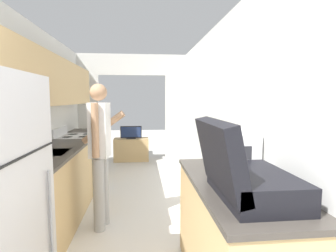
{
  "coord_description": "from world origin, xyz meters",
  "views": [
    {
      "loc": [
        0.19,
        -0.87,
        1.53
      ],
      "look_at": [
        0.54,
        2.52,
        1.18
      ],
      "focal_mm": 28.0,
      "sensor_mm": 36.0,
      "label": 1
    }
  ],
  "objects_px": {
    "person": "(100,151)",
    "television": "(131,133)",
    "suitcase": "(242,174)",
    "microwave": "(231,149)",
    "range_oven": "(79,162)",
    "tv_cabinet": "(131,149)"
  },
  "relations": [
    {
      "from": "person",
      "to": "microwave",
      "type": "distance_m",
      "value": 1.54
    },
    {
      "from": "suitcase",
      "to": "tv_cabinet",
      "type": "xyz_separation_m",
      "value": [
        -0.87,
        4.98,
        -0.8
      ]
    },
    {
      "from": "person",
      "to": "television",
      "type": "height_order",
      "value": "person"
    },
    {
      "from": "microwave",
      "to": "tv_cabinet",
      "type": "bearing_deg",
      "value": 103.92
    },
    {
      "from": "tv_cabinet",
      "to": "television",
      "type": "height_order",
      "value": "television"
    },
    {
      "from": "range_oven",
      "to": "microwave",
      "type": "bearing_deg",
      "value": -50.01
    },
    {
      "from": "range_oven",
      "to": "tv_cabinet",
      "type": "height_order",
      "value": "range_oven"
    },
    {
      "from": "range_oven",
      "to": "person",
      "type": "distance_m",
      "value": 1.56
    },
    {
      "from": "suitcase",
      "to": "microwave",
      "type": "height_order",
      "value": "suitcase"
    },
    {
      "from": "range_oven",
      "to": "suitcase",
      "type": "height_order",
      "value": "suitcase"
    },
    {
      "from": "range_oven",
      "to": "microwave",
      "type": "xyz_separation_m",
      "value": [
        1.86,
        -2.21,
        0.62
      ]
    },
    {
      "from": "range_oven",
      "to": "tv_cabinet",
      "type": "xyz_separation_m",
      "value": [
        0.8,
        2.04,
        -0.19
      ]
    },
    {
      "from": "range_oven",
      "to": "person",
      "type": "bearing_deg",
      "value": -67.4
    },
    {
      "from": "suitcase",
      "to": "microwave",
      "type": "xyz_separation_m",
      "value": [
        0.19,
        0.73,
        0.01
      ]
    },
    {
      "from": "microwave",
      "to": "range_oven",
      "type": "bearing_deg",
      "value": 129.99
    },
    {
      "from": "suitcase",
      "to": "microwave",
      "type": "relative_size",
      "value": 1.32
    },
    {
      "from": "range_oven",
      "to": "television",
      "type": "relative_size",
      "value": 2.06
    },
    {
      "from": "microwave",
      "to": "television",
      "type": "distance_m",
      "value": 4.35
    },
    {
      "from": "microwave",
      "to": "tv_cabinet",
      "type": "height_order",
      "value": "microwave"
    },
    {
      "from": "suitcase",
      "to": "television",
      "type": "xyz_separation_m",
      "value": [
        -0.87,
        4.94,
        -0.37
      ]
    },
    {
      "from": "person",
      "to": "television",
      "type": "bearing_deg",
      "value": 5.83
    },
    {
      "from": "suitcase",
      "to": "range_oven",
      "type": "bearing_deg",
      "value": 119.57
    }
  ]
}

